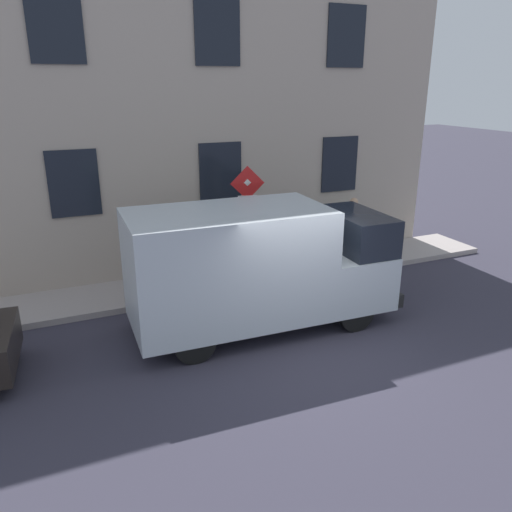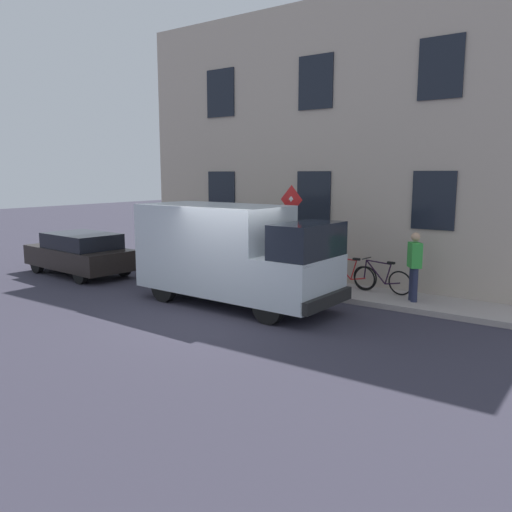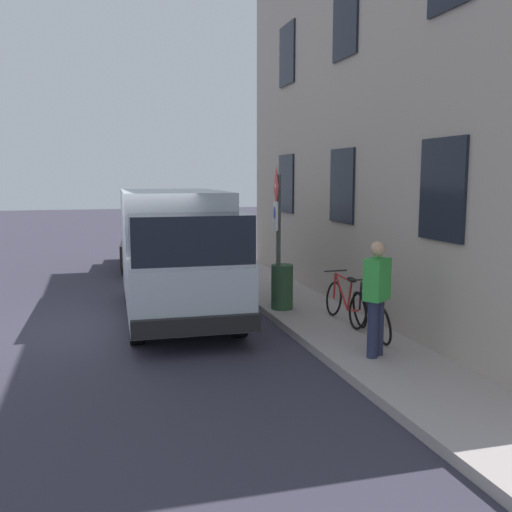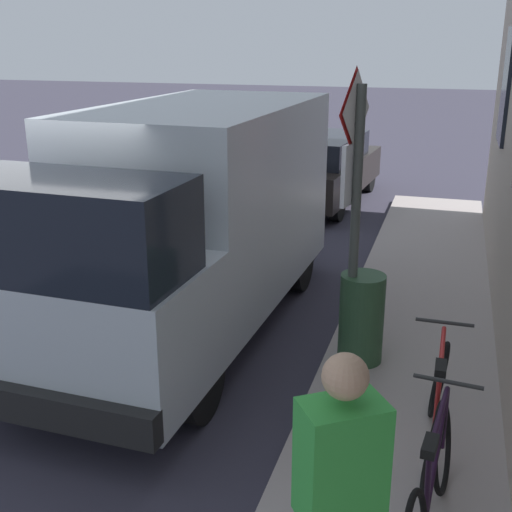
% 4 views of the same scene
% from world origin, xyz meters
% --- Properties ---
extents(ground_plane, '(80.00, 80.00, 0.00)m').
position_xyz_m(ground_plane, '(0.00, 0.00, 0.00)').
color(ground_plane, '#34313F').
extents(sidewalk_slab, '(1.67, 14.68, 0.14)m').
position_xyz_m(sidewalk_slab, '(3.58, 0.00, 0.07)').
color(sidewalk_slab, '#A89C98').
rests_on(sidewalk_slab, ground_plane).
extents(building_facade, '(0.75, 12.68, 8.13)m').
position_xyz_m(building_facade, '(4.77, 0.00, 4.07)').
color(building_facade, '#B6A696').
rests_on(building_facade, ground_plane).
extents(sign_post_stacked, '(0.19, 0.55, 2.72)m').
position_xyz_m(sign_post_stacked, '(2.96, -0.12, 1.97)').
color(sign_post_stacked, '#474C47').
rests_on(sign_post_stacked, sidewalk_slab).
extents(delivery_van, '(2.18, 5.39, 2.50)m').
position_xyz_m(delivery_van, '(1.05, 0.46, 1.33)').
color(delivery_van, silver).
rests_on(delivery_van, ground_plane).
extents(parked_hatchback, '(2.08, 4.13, 1.38)m').
position_xyz_m(parked_hatchback, '(1.19, 6.85, 0.73)').
color(parked_hatchback, black).
rests_on(parked_hatchback, ground_plane).
extents(bicycle_black, '(0.46, 1.71, 0.89)m').
position_xyz_m(bicycle_black, '(3.87, -2.39, 0.51)').
color(bicycle_black, black).
rests_on(bicycle_black, sidewalk_slab).
extents(bicycle_red, '(0.46, 1.71, 0.89)m').
position_xyz_m(bicycle_red, '(3.87, -1.40, 0.51)').
color(bicycle_red, black).
rests_on(bicycle_red, sidewalk_slab).
extents(pedestrian, '(0.48, 0.44, 1.72)m').
position_xyz_m(pedestrian, '(3.44, -3.38, 1.07)').
color(pedestrian, '#262B47').
rests_on(pedestrian, sidewalk_slab).
extents(litter_bin, '(0.44, 0.44, 0.90)m').
position_xyz_m(litter_bin, '(3.10, -0.08, 0.59)').
color(litter_bin, '#2D5133').
rests_on(litter_bin, sidewalk_slab).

